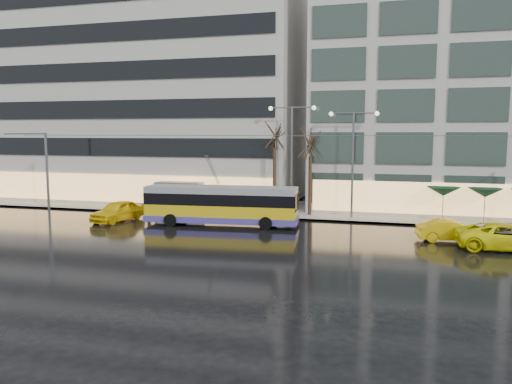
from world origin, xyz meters
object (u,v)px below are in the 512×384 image
(street_lamp_near, at_px, (292,145))
(taxi_a, at_px, (118,211))
(trolleybus, at_px, (221,206))
(bus_shelter, at_px, (176,190))

(street_lamp_near, height_order, taxi_a, street_lamp_near)
(trolleybus, height_order, taxi_a, trolleybus)
(bus_shelter, distance_m, street_lamp_near, 11.14)
(trolleybus, distance_m, street_lamp_near, 8.27)
(taxi_a, bearing_deg, bus_shelter, 78.36)
(bus_shelter, distance_m, taxi_a, 6.36)
(taxi_a, bearing_deg, trolleybus, 15.18)
(trolleybus, relative_size, bus_shelter, 2.79)
(taxi_a, bearing_deg, street_lamp_near, 36.34)
(trolleybus, xyz_separation_m, street_lamp_near, (4.37, 5.37, 4.54))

